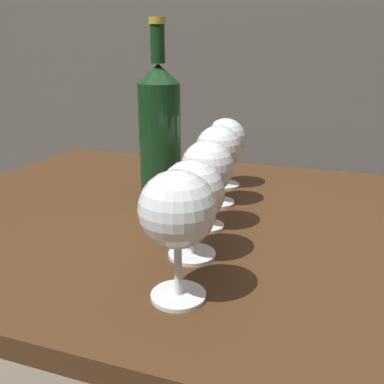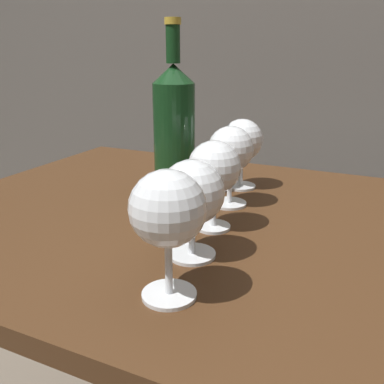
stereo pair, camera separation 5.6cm
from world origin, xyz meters
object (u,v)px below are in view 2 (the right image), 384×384
object	(u,v)px
wine_glass_cabernet	(168,211)
wine_bottle	(174,130)
wine_glass_rose	(230,151)
wine_glass_merlot	(214,169)
wine_glass_chardonnay	(192,194)
wine_glass_pinot	(242,141)

from	to	relation	value
wine_glass_cabernet	wine_bottle	bearing A→B (deg)	116.21
wine_glass_rose	wine_glass_merlot	bearing A→B (deg)	-82.57
wine_glass_chardonnay	wine_glass_pinot	size ratio (longest dim) A/B	0.96
wine_glass_cabernet	wine_glass_rose	bearing A→B (deg)	97.91
wine_glass_cabernet	wine_glass_merlot	world-z (taller)	wine_glass_cabernet
wine_bottle	wine_glass_cabernet	bearing A→B (deg)	-63.79
wine_glass_chardonnay	wine_glass_rose	world-z (taller)	wine_glass_rose
wine_glass_chardonnay	wine_glass_merlot	size ratio (longest dim) A/B	0.96
wine_glass_rose	wine_glass_pinot	size ratio (longest dim) A/B	1.03
wine_glass_pinot	wine_glass_rose	bearing A→B (deg)	-82.02
wine_glass_rose	wine_bottle	xyz separation A→B (m)	(-0.12, 0.01, 0.03)
wine_glass_cabernet	wine_glass_merlot	distance (m)	0.21
wine_bottle	wine_glass_merlot	bearing A→B (deg)	-42.46
wine_glass_chardonnay	wine_bottle	bearing A→B (deg)	122.44
wine_glass_pinot	wine_glass_chardonnay	bearing A→B (deg)	-82.91
wine_glass_cabernet	wine_glass_rose	world-z (taller)	wine_glass_cabernet
wine_glass_cabernet	wine_glass_pinot	bearing A→B (deg)	97.93
wine_glass_pinot	wine_bottle	size ratio (longest dim) A/B	0.44
wine_glass_merlot	wine_bottle	xyz separation A→B (m)	(-0.13, 0.12, 0.03)
wine_bottle	wine_glass_rose	bearing A→B (deg)	-3.23
wine_glass_chardonnay	wine_glass_merlot	world-z (taller)	wine_glass_merlot
wine_glass_merlot	wine_glass_chardonnay	bearing A→B (deg)	-84.25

